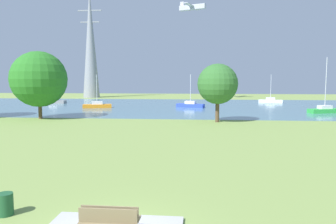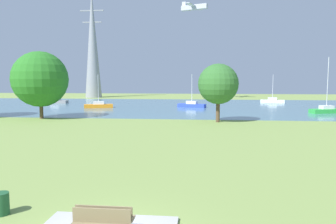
{
  "view_description": "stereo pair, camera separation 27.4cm",
  "coord_description": "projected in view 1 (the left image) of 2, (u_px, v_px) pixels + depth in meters",
  "views": [
    {
      "loc": [
        2.7,
        -9.31,
        4.85
      ],
      "look_at": [
        -0.19,
        20.89,
        1.81
      ],
      "focal_mm": 34.86,
      "sensor_mm": 36.0,
      "label": 1
    },
    {
      "loc": [
        2.97,
        -9.28,
        4.85
      ],
      "look_at": [
        -0.19,
        20.89,
        1.81
      ],
      "focal_mm": 34.86,
      "sensor_mm": 36.0,
      "label": 2
    }
  ],
  "objects": [
    {
      "name": "sailboat_gray",
      "position": [
        54.0,
        101.0,
        66.39
      ],
      "size": [
        4.8,
        1.51,
        7.74
      ],
      "color": "gray",
      "rests_on": "water_surface"
    },
    {
      "name": "tree_east_far",
      "position": [
        39.0,
        79.0,
        39.92
      ],
      "size": [
        6.82,
        6.82,
        8.3
      ],
      "color": "brown",
      "rests_on": "ground"
    },
    {
      "name": "ground_plane",
      "position": [
        171.0,
        129.0,
        31.75
      ],
      "size": [
        160.0,
        160.0,
        0.0
      ],
      "primitive_type": "plane",
      "color": "#7F994C"
    },
    {
      "name": "sailboat_orange",
      "position": [
        97.0,
        105.0,
        55.66
      ],
      "size": [
        5.03,
        2.88,
        5.65
      ],
      "color": "orange",
      "rests_on": "water_surface"
    },
    {
      "name": "sailboat_white",
      "position": [
        270.0,
        101.0,
        67.99
      ],
      "size": [
        5.0,
        2.43,
        5.84
      ],
      "color": "white",
      "rests_on": "water_surface"
    },
    {
      "name": "sailboat_blue",
      "position": [
        190.0,
        105.0,
        56.74
      ],
      "size": [
        5.03,
        2.81,
        5.74
      ],
      "color": "blue",
      "rests_on": "water_surface"
    },
    {
      "name": "light_aircraft",
      "position": [
        192.0,
        7.0,
        76.67
      ],
      "size": [
        6.37,
        8.24,
        2.1
      ],
      "color": "silver"
    },
    {
      "name": "tree_west_near",
      "position": [
        218.0,
        84.0,
        36.8
      ],
      "size": [
        4.58,
        4.58,
        6.64
      ],
      "color": "brown",
      "rests_on": "ground"
    },
    {
      "name": "electricity_pylon",
      "position": [
        90.0,
        44.0,
        86.95
      ],
      "size": [
        6.4,
        4.4,
        28.77
      ],
      "color": "gray",
      "rests_on": "ground"
    },
    {
      "name": "water_surface",
      "position": [
        184.0,
        106.0,
        59.48
      ],
      "size": [
        140.0,
        40.0,
        0.02
      ],
      "primitive_type": "cube",
      "color": "slate",
      "rests_on": "ground"
    },
    {
      "name": "sailboat_green",
      "position": [
        325.0,
        110.0,
        47.19
      ],
      "size": [
        5.03,
        2.97,
        8.0
      ],
      "color": "green",
      "rests_on": "water_surface"
    },
    {
      "name": "bench_facing_water",
      "position": [
        111.0,
        220.0,
        10.18
      ],
      "size": [
        1.8,
        0.48,
        0.89
      ],
      "color": "#B2A28E",
      "rests_on": "concrete_pad"
    },
    {
      "name": "litter_bin",
      "position": [
        5.0,
        204.0,
        11.65
      ],
      "size": [
        0.56,
        0.56,
        0.8
      ],
      "primitive_type": "cylinder",
      "color": "#1E512D",
      "rests_on": "ground"
    }
  ]
}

